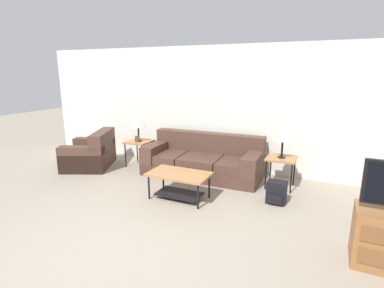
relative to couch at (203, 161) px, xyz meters
The scene contains 11 objects.
ground_plane 3.13m from the couch, 88.57° to the right, with size 24.00×24.00×0.00m, color gray.
wall_back 1.19m from the couch, 83.00° to the left, with size 9.16×0.06×2.60m.
couch is the anchor object (origin of this frame).
armchair 2.53m from the couch, 167.20° to the right, with size 1.29×1.38×0.80m.
coffee_table 1.26m from the couch, 85.27° to the right, with size 1.01×0.59×0.45m.
side_table_left 1.56m from the couch, behind, with size 0.52×0.53×0.56m.
side_table_right 1.56m from the couch, ahead, with size 0.52×0.53×0.56m.
table_lamp_left 1.69m from the couch, behind, with size 0.30×0.30×0.54m.
table_lamp_right 1.69m from the couch, ahead, with size 0.30×0.30×0.54m.
backpack 1.77m from the couch, 25.07° to the right, with size 0.31×0.30×0.36m.
picture_frame 1.57m from the couch, behind, with size 0.10×0.04×0.13m.
Camera 1 is at (2.19, -2.28, 2.09)m, focal length 28.00 mm.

